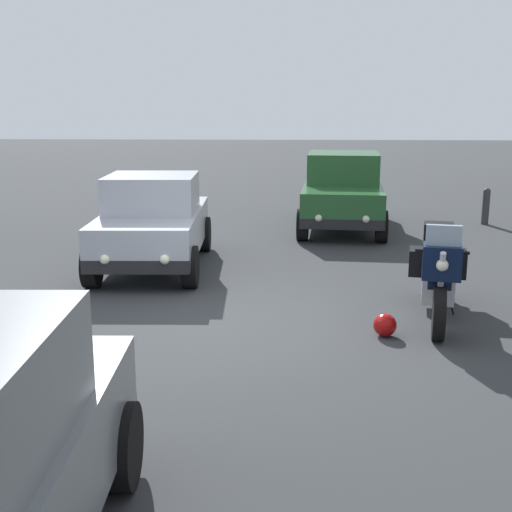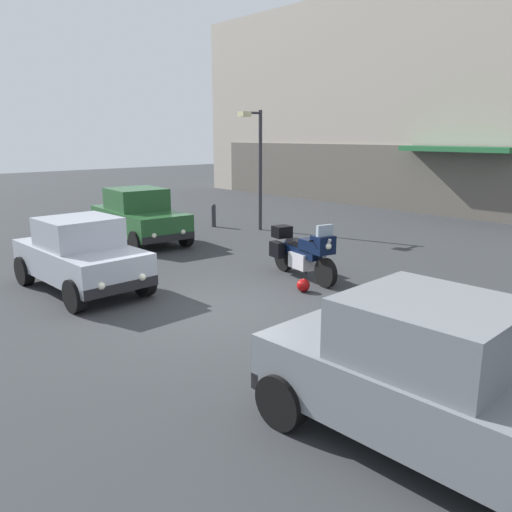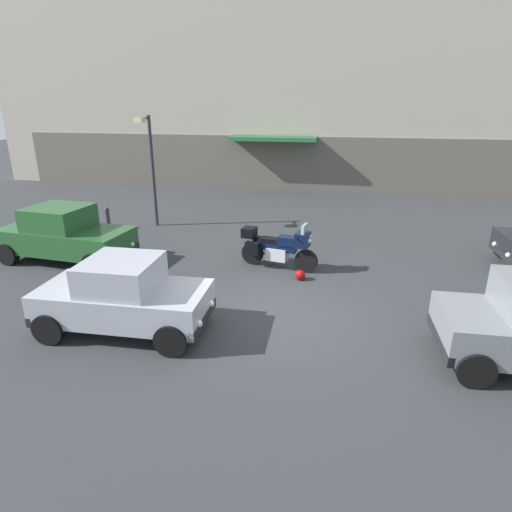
{
  "view_description": "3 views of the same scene",
  "coord_description": "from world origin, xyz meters",
  "px_view_note": "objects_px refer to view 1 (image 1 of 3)",
  "views": [
    {
      "loc": [
        7.9,
        0.85,
        2.75
      ],
      "look_at": [
        -0.29,
        0.53,
        0.82
      ],
      "focal_mm": 46.53,
      "sensor_mm": 36.0,
      "label": 1
    },
    {
      "loc": [
        7.3,
        -5.54,
        3.22
      ],
      "look_at": [
        0.31,
        0.78,
        0.98
      ],
      "focal_mm": 35.75,
      "sensor_mm": 36.0,
      "label": 2
    },
    {
      "loc": [
        1.32,
        -8.5,
        4.51
      ],
      "look_at": [
        -0.67,
        1.16,
        0.93
      ],
      "focal_mm": 30.14,
      "sensor_mm": 36.0,
      "label": 3
    }
  ],
  "objects_px": {
    "motorcycle": "(439,271)",
    "bollard_curbside": "(486,205)",
    "car_compact_side": "(153,222)",
    "helmet": "(385,325)",
    "car_hatchback_near": "(342,191)"
  },
  "relations": [
    {
      "from": "car_compact_side",
      "to": "bollard_curbside",
      "type": "height_order",
      "value": "car_compact_side"
    },
    {
      "from": "helmet",
      "to": "bollard_curbside",
      "type": "height_order",
      "value": "bollard_curbside"
    },
    {
      "from": "motorcycle",
      "to": "car_compact_side",
      "type": "relative_size",
      "value": 0.64
    },
    {
      "from": "helmet",
      "to": "car_hatchback_near",
      "type": "xyz_separation_m",
      "value": [
        -6.95,
        0.08,
        0.67
      ]
    },
    {
      "from": "motorcycle",
      "to": "helmet",
      "type": "distance_m",
      "value": 1.18
    },
    {
      "from": "car_compact_side",
      "to": "bollard_curbside",
      "type": "relative_size",
      "value": 4.22
    },
    {
      "from": "motorcycle",
      "to": "car_hatchback_near",
      "type": "relative_size",
      "value": 0.56
    },
    {
      "from": "helmet",
      "to": "car_compact_side",
      "type": "xyz_separation_m",
      "value": [
        -3.24,
        -3.39,
        0.63
      ]
    },
    {
      "from": "helmet",
      "to": "car_hatchback_near",
      "type": "height_order",
      "value": "car_hatchback_near"
    },
    {
      "from": "motorcycle",
      "to": "helmet",
      "type": "xyz_separation_m",
      "value": [
        0.75,
        -0.78,
        -0.48
      ]
    },
    {
      "from": "motorcycle",
      "to": "car_hatchback_near",
      "type": "height_order",
      "value": "car_hatchback_near"
    },
    {
      "from": "bollard_curbside",
      "to": "car_compact_side",
      "type": "bearing_deg",
      "value": -57.83
    },
    {
      "from": "motorcycle",
      "to": "bollard_curbside",
      "type": "xyz_separation_m",
      "value": [
        -6.75,
        2.6,
        -0.18
      ]
    },
    {
      "from": "bollard_curbside",
      "to": "car_hatchback_near",
      "type": "bearing_deg",
      "value": -80.63
    },
    {
      "from": "motorcycle",
      "to": "car_compact_side",
      "type": "height_order",
      "value": "car_compact_side"
    }
  ]
}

